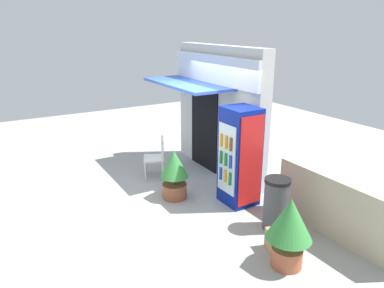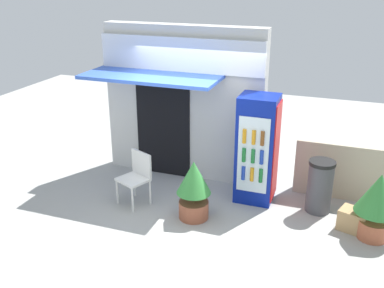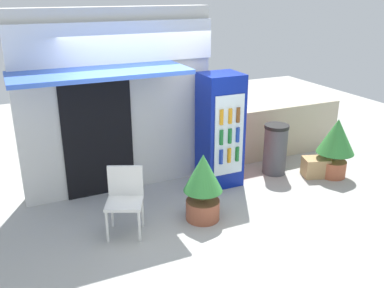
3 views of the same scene
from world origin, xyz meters
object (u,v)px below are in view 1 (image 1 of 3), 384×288
Objects in this scene: drink_cooler at (240,157)px; trash_bin at (276,204)px; plastic_chair at (158,155)px; potted_plant_curbside at (289,226)px; potted_plant_near_shop at (174,172)px; cardboard_box at (280,243)px.

trash_bin is (1.08, -0.05, -0.48)m from drink_cooler.
potted_plant_curbside is (3.82, 0.20, 0.10)m from plastic_chair.
cardboard_box is at bearing 11.33° from potted_plant_near_shop.
drink_cooler is 2.06× the size of plastic_chair.
potted_plant_near_shop reaches higher than cardboard_box.
plastic_chair is at bearing -165.52° from trash_bin.
trash_bin reaches higher than cardboard_box.
drink_cooler is at bearing 50.57° from potted_plant_near_shop.
drink_cooler is at bearing 162.48° from potted_plant_curbside.
potted_plant_curbside is at bearing -17.52° from drink_cooler.
trash_bin is at bearing 146.66° from potted_plant_curbside.
plastic_chair is 1.01× the size of trash_bin.
potted_plant_near_shop is 2.09m from trash_bin.
plastic_chair is 0.92× the size of potted_plant_near_shop.
cardboard_box is at bearing -36.46° from trash_bin.
trash_bin is at bearing 26.02° from potted_plant_near_shop.
plastic_chair is at bearing 172.02° from potted_plant_near_shop.
trash_bin is at bearing 143.54° from cardboard_box.
trash_bin is (1.88, 0.92, -0.10)m from potted_plant_near_shop.
drink_cooler reaches higher than plastic_chair.
potted_plant_curbside is at bearing 3.07° from plastic_chair.
plastic_chair is 2.14× the size of cardboard_box.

